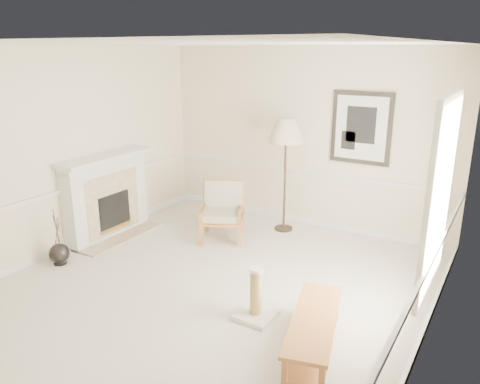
% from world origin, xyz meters
% --- Properties ---
extents(ground, '(5.50, 5.50, 0.00)m').
position_xyz_m(ground, '(0.00, 0.00, 0.00)').
color(ground, silver).
rests_on(ground, ground).
extents(room, '(5.04, 5.54, 2.92)m').
position_xyz_m(room, '(0.14, 0.08, 1.87)').
color(room, beige).
rests_on(room, ground).
extents(fireplace, '(0.64, 1.64, 1.31)m').
position_xyz_m(fireplace, '(-2.34, 0.60, 0.64)').
color(fireplace, white).
rests_on(fireplace, ground).
extents(floor_vase, '(0.28, 0.28, 0.81)m').
position_xyz_m(floor_vase, '(-2.15, -0.51, 0.15)').
color(floor_vase, black).
rests_on(floor_vase, ground).
extents(armchair, '(0.90, 0.92, 0.87)m').
position_xyz_m(armchair, '(-0.78, 1.50, 0.47)').
color(armchair, '#9D5B32').
rests_on(armchair, ground).
extents(floor_lamp, '(0.58, 0.58, 1.83)m').
position_xyz_m(floor_lamp, '(-0.08, 2.25, 1.59)').
color(floor_lamp, black).
rests_on(floor_lamp, ground).
extents(bench, '(0.75, 1.43, 0.39)m').
position_xyz_m(bench, '(1.61, -0.54, 0.26)').
color(bench, '#9D5B32').
rests_on(bench, ground).
extents(scratching_post, '(0.43, 0.43, 0.60)m').
position_xyz_m(scratching_post, '(0.82, -0.28, 0.19)').
color(scratching_post, white).
rests_on(scratching_post, ground).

